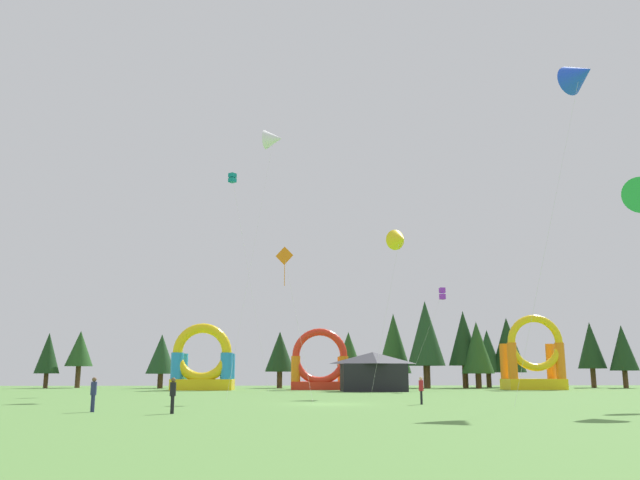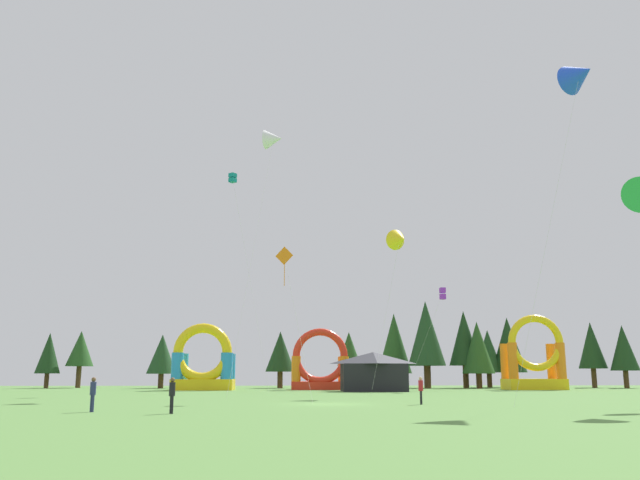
% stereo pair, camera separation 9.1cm
% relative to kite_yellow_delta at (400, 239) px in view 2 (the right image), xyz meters
% --- Properties ---
extents(ground_plane, '(120.00, 120.00, 0.00)m').
position_rel_kite_yellow_delta_xyz_m(ground_plane, '(-6.62, -12.99, -12.44)').
color(ground_plane, '#5B8C42').
extents(kite_yellow_delta, '(3.73, 2.18, 13.38)m').
position_rel_kite_yellow_delta_xyz_m(kite_yellow_delta, '(0.00, 0.00, 0.00)').
color(kite_yellow_delta, yellow).
rests_on(kite_yellow_delta, ground_plane).
extents(kite_orange_diamond, '(2.22, 4.11, 9.87)m').
position_rel_kite_yellow_delta_xyz_m(kite_orange_diamond, '(-9.24, -8.39, -3.11)').
color(kite_orange_diamond, orange).
rests_on(kite_orange_diamond, ground_plane).
extents(kite_blue_delta, '(7.65, 3.98, 21.32)m').
position_rel_kite_yellow_delta_xyz_m(kite_blue_delta, '(9.30, -14.13, 7.85)').
color(kite_blue_delta, blue).
rests_on(kite_blue_delta, ground_plane).
extents(kite_white_delta, '(3.68, 9.99, 22.74)m').
position_rel_kite_yellow_delta_xyz_m(kite_white_delta, '(-10.44, 2.77, 9.43)').
color(kite_white_delta, white).
rests_on(kite_white_delta, ground_plane).
extents(kite_purple_box, '(4.49, 0.96, 10.37)m').
position_rel_kite_yellow_delta_xyz_m(kite_purple_box, '(6.77, 14.35, -2.69)').
color(kite_purple_box, purple).
rests_on(kite_purple_box, ground_plane).
extents(kite_teal_box, '(4.54, 3.78, 21.53)m').
position_rel_kite_yellow_delta_xyz_m(kite_teal_box, '(-14.71, 11.98, 8.53)').
color(kite_teal_box, '#0C7F7A').
rests_on(kite_teal_box, ground_plane).
extents(kite_green_delta, '(4.13, 2.23, 11.82)m').
position_rel_kite_yellow_delta_xyz_m(kite_green_delta, '(9.37, -19.20, -1.62)').
color(kite_green_delta, green).
rests_on(kite_green_delta, ground_plane).
extents(person_left_edge, '(0.37, 0.37, 1.57)m').
position_rel_kite_yellow_delta_xyz_m(person_left_edge, '(-14.09, -21.89, -11.51)').
color(person_left_edge, black).
rests_on(person_left_edge, ground_plane).
extents(person_far_side, '(0.28, 0.28, 1.56)m').
position_rel_kite_yellow_delta_xyz_m(person_far_side, '(-1.36, -13.73, -11.51)').
color(person_far_side, black).
rests_on(person_far_side, ground_plane).
extents(person_midfield, '(0.38, 0.38, 1.57)m').
position_rel_kite_yellow_delta_xyz_m(person_midfield, '(-17.97, -20.39, -11.51)').
color(person_midfield, navy).
rests_on(person_midfield, ground_plane).
extents(inflatable_orange_dome, '(6.49, 4.62, 7.03)m').
position_rel_kite_yellow_delta_xyz_m(inflatable_orange_dome, '(-18.07, 20.38, -10.04)').
color(inflatable_orange_dome, yellow).
rests_on(inflatable_orange_dome, ground_plane).
extents(inflatable_yellow_castle, '(6.23, 3.53, 6.62)m').
position_rel_kite_yellow_delta_xyz_m(inflatable_yellow_castle, '(-5.47, 21.36, -10.12)').
color(inflatable_yellow_castle, red).
rests_on(inflatable_yellow_castle, ground_plane).
extents(inflatable_red_slide, '(6.31, 3.64, 8.09)m').
position_rel_kite_yellow_delta_xyz_m(inflatable_red_slide, '(18.02, 20.04, -9.46)').
color(inflatable_red_slide, yellow).
rests_on(inflatable_red_slide, ground_plane).
extents(festival_tent, '(6.28, 4.37, 3.84)m').
position_rel_kite_yellow_delta_xyz_m(festival_tent, '(-0.46, 14.40, -10.52)').
color(festival_tent, black).
rests_on(festival_tent, ground_plane).
extents(tree_row_0, '(2.97, 2.97, 6.67)m').
position_rel_kite_yellow_delta_xyz_m(tree_row_0, '(-38.31, 31.23, -8.27)').
color(tree_row_0, '#4C331E').
rests_on(tree_row_0, ground_plane).
extents(tree_row_1, '(3.36, 3.36, 7.00)m').
position_rel_kite_yellow_delta_xyz_m(tree_row_1, '(-34.87, 32.41, -7.69)').
color(tree_row_1, '#4C331E').
rests_on(tree_row_1, ground_plane).
extents(tree_row_2, '(3.57, 3.57, 6.45)m').
position_rel_kite_yellow_delta_xyz_m(tree_row_2, '(-24.34, 30.10, -8.40)').
color(tree_row_2, '#4C331E').
rests_on(tree_row_2, ground_plane).
extents(tree_row_3, '(3.62, 3.62, 6.85)m').
position_rel_kite_yellow_delta_xyz_m(tree_row_3, '(-9.93, 30.25, -8.08)').
color(tree_row_3, '#4C331E').
rests_on(tree_row_3, ground_plane).
extents(tree_row_4, '(2.83, 2.83, 6.66)m').
position_rel_kite_yellow_delta_xyz_m(tree_row_4, '(-1.69, 27.54, -7.85)').
color(tree_row_4, '#4C331E').
rests_on(tree_row_4, ground_plane).
extents(tree_row_5, '(4.32, 4.32, 9.30)m').
position_rel_kite_yellow_delta_xyz_m(tree_row_5, '(4.53, 32.10, -6.95)').
color(tree_row_5, '#4C331E').
rests_on(tree_row_5, ground_plane).
extents(tree_row_6, '(4.58, 4.58, 10.60)m').
position_rel_kite_yellow_delta_xyz_m(tree_row_6, '(8.03, 29.05, -5.85)').
color(tree_row_6, '#4C331E').
rests_on(tree_row_6, ground_plane).
extents(tree_row_7, '(3.88, 3.88, 9.43)m').
position_rel_kite_yellow_delta_xyz_m(tree_row_7, '(12.89, 29.51, -6.43)').
color(tree_row_7, '#4C331E').
rests_on(tree_row_7, ground_plane).
extents(tree_row_8, '(3.90, 3.90, 7.99)m').
position_rel_kite_yellow_delta_xyz_m(tree_row_8, '(14.04, 27.86, -7.61)').
color(tree_row_8, '#4C331E').
rests_on(tree_row_8, ground_plane).
extents(tree_row_9, '(3.53, 3.53, 7.29)m').
position_rel_kite_yellow_delta_xyz_m(tree_row_9, '(16.81, 32.79, -7.85)').
color(tree_row_9, '#4C331E').
rests_on(tree_row_9, ground_plane).
extents(tree_row_10, '(4.43, 4.43, 8.85)m').
position_rel_kite_yellow_delta_xyz_m(tree_row_10, '(19.27, 32.21, -7.12)').
color(tree_row_10, '#4C331E').
rests_on(tree_row_10, ground_plane).
extents(tree_row_11, '(3.47, 3.47, 8.19)m').
position_rel_kite_yellow_delta_xyz_m(tree_row_11, '(29.50, 30.64, -7.22)').
color(tree_row_11, '#4C331E').
rests_on(tree_row_11, ground_plane).
extents(tree_row_12, '(3.41, 3.41, 7.65)m').
position_rel_kite_yellow_delta_xyz_m(tree_row_12, '(32.28, 28.04, -7.61)').
color(tree_row_12, '#4C331E').
rests_on(tree_row_12, ground_plane).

